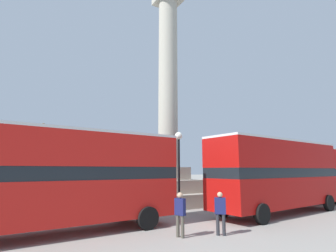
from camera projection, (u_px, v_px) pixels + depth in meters
name	position (u px, v px, depth m)	size (l,w,h in m)	color
ground_plane	(168.00, 205.00, 19.94)	(200.00, 200.00, 0.00)	gray
monument_column	(168.00, 138.00, 20.79)	(5.81, 5.81, 18.83)	#A39E8E
bus_a	(55.00, 175.00, 10.93)	(10.85, 3.45, 4.32)	red
bus_b	(278.00, 173.00, 16.18)	(10.52, 3.55, 4.42)	#A80F0C
equestrian_statue	(39.00, 184.00, 17.86)	(3.11, 2.27, 5.89)	#A39E8E
street_lamp	(179.00, 162.00, 16.33)	(0.48, 0.48, 4.99)	black
pedestrian_near_lamp	(180.00, 212.00, 10.41)	(0.30, 0.49, 1.72)	#4C473D
pedestrian_by_plinth	(220.00, 211.00, 10.73)	(0.45, 0.44, 1.72)	#28282D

